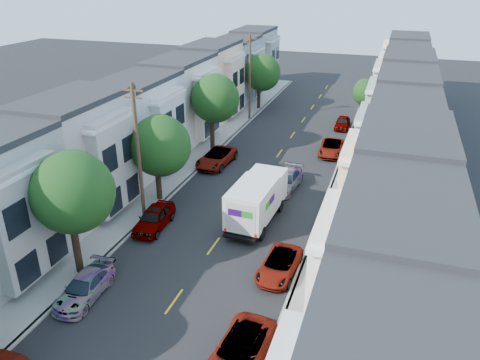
% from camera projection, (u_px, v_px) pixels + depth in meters
% --- Properties ---
extents(ground, '(160.00, 160.00, 0.00)m').
position_uv_depth(ground, '(214.00, 246.00, 31.24)').
color(ground, black).
rests_on(ground, ground).
extents(road_slab, '(12.00, 70.00, 0.02)m').
position_uv_depth(road_slab, '(272.00, 164.00, 44.18)').
color(road_slab, black).
rests_on(road_slab, ground).
extents(curb_left, '(0.30, 70.00, 0.15)m').
position_uv_depth(curb_left, '(212.00, 156.00, 45.90)').
color(curb_left, gray).
rests_on(curb_left, ground).
extents(curb_right, '(0.30, 70.00, 0.15)m').
position_uv_depth(curb_right, '(336.00, 172.00, 42.40)').
color(curb_right, gray).
rests_on(curb_right, ground).
extents(sidewalk_left, '(2.60, 70.00, 0.15)m').
position_uv_depth(sidewalk_left, '(200.00, 155.00, 46.28)').
color(sidewalk_left, gray).
rests_on(sidewalk_left, ground).
extents(sidewalk_right, '(2.60, 70.00, 0.15)m').
position_uv_depth(sidewalk_right, '(351.00, 174.00, 42.03)').
color(sidewalk_right, gray).
rests_on(sidewalk_right, ground).
extents(centerline, '(0.12, 70.00, 0.01)m').
position_uv_depth(centerline, '(272.00, 165.00, 44.18)').
color(centerline, gold).
rests_on(centerline, ground).
extents(townhouse_row_left, '(5.00, 70.00, 8.50)m').
position_uv_depth(townhouse_row_left, '(165.00, 151.00, 47.41)').
color(townhouse_row_left, '#859BA8').
rests_on(townhouse_row_left, ground).
extents(townhouse_row_right, '(5.00, 70.00, 8.50)m').
position_uv_depth(townhouse_row_right, '(395.00, 180.00, 40.96)').
color(townhouse_row_right, '#859BA8').
rests_on(townhouse_row_right, ground).
extents(tree_b, '(4.70, 4.70, 7.86)m').
position_uv_depth(tree_b, '(72.00, 193.00, 26.17)').
color(tree_b, black).
rests_on(tree_b, ground).
extents(tree_c, '(4.70, 4.70, 7.00)m').
position_uv_depth(tree_c, '(159.00, 146.00, 35.48)').
color(tree_c, black).
rests_on(tree_c, ground).
extents(tree_d, '(4.70, 4.70, 7.81)m').
position_uv_depth(tree_d, '(214.00, 99.00, 45.07)').
color(tree_d, black).
rests_on(tree_d, ground).
extents(tree_e, '(4.70, 4.70, 7.13)m').
position_uv_depth(tree_e, '(261.00, 73.00, 59.55)').
color(tree_e, black).
rests_on(tree_e, ground).
extents(tree_far_r, '(3.05, 3.05, 5.32)m').
position_uv_depth(tree_far_r, '(365.00, 93.00, 54.11)').
color(tree_far_r, black).
rests_on(tree_far_r, ground).
extents(utility_pole_near, '(1.60, 0.26, 10.00)m').
position_uv_depth(utility_pole_near, '(138.00, 153.00, 32.65)').
color(utility_pole_near, '#42301E').
rests_on(utility_pole_near, ground).
extents(utility_pole_far, '(1.60, 0.26, 10.00)m').
position_uv_depth(utility_pole_far, '(250.00, 78.00, 55.09)').
color(utility_pole_far, '#42301E').
rests_on(utility_pole_far, ground).
extents(fedex_truck, '(2.63, 6.82, 3.27)m').
position_uv_depth(fedex_truck, '(257.00, 199.00, 33.58)').
color(fedex_truck, silver).
rests_on(fedex_truck, ground).
extents(lead_sedan, '(2.37, 4.89, 1.42)m').
position_uv_depth(lead_sedan, '(286.00, 181.00, 39.14)').
color(lead_sedan, black).
rests_on(lead_sedan, ground).
extents(parked_left_b, '(2.09, 4.47, 1.31)m').
position_uv_depth(parked_left_b, '(85.00, 287.00, 26.17)').
color(parked_left_b, black).
rests_on(parked_left_b, ground).
extents(parked_left_c, '(2.08, 4.81, 1.53)m').
position_uv_depth(parked_left_c, '(154.00, 218.00, 33.18)').
color(parked_left_c, gray).
rests_on(parked_left_c, ground).
extents(parked_left_d, '(2.77, 5.45, 1.47)m').
position_uv_depth(parked_left_d, '(216.00, 158.00, 43.76)').
color(parked_left_d, '#400B0A').
rests_on(parked_left_d, ground).
extents(parked_right_a, '(2.72, 5.19, 1.39)m').
position_uv_depth(parked_right_a, '(240.00, 352.00, 21.69)').
color(parked_right_a, '#3D4243').
rests_on(parked_right_a, ground).
extents(parked_right_b, '(2.29, 4.52, 1.22)m').
position_uv_depth(parked_right_b, '(279.00, 265.00, 28.19)').
color(parked_right_b, silver).
rests_on(parked_right_b, ground).
extents(parked_right_c, '(2.47, 4.91, 1.33)m').
position_uv_depth(parked_right_c, '(331.00, 148.00, 46.35)').
color(parked_right_c, black).
rests_on(parked_right_c, ground).
extents(parked_right_d, '(1.62, 4.11, 1.33)m').
position_uv_depth(parked_right_d, '(342.00, 123.00, 53.83)').
color(parked_right_d, '#131C41').
rests_on(parked_right_d, ground).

